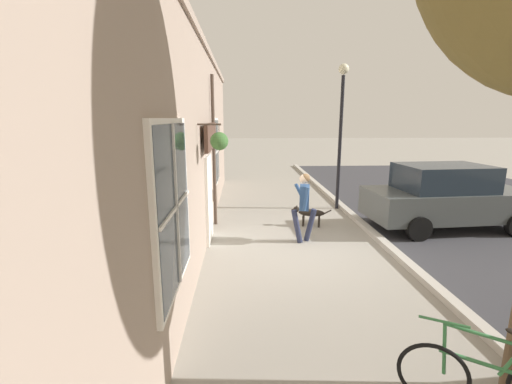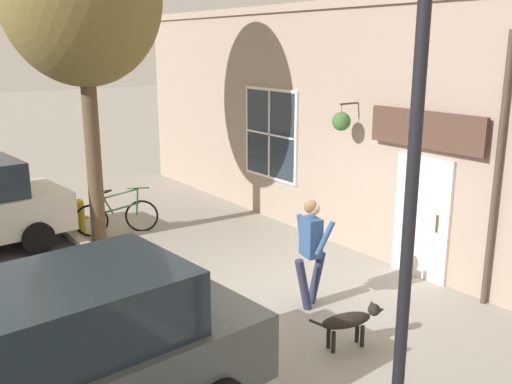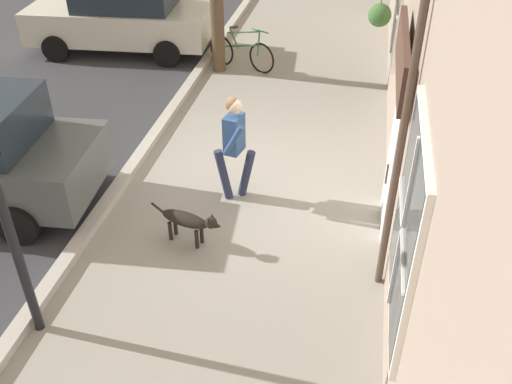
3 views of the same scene
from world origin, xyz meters
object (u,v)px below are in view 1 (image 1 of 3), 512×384
at_px(leaning_bicycle, 489,379).
at_px(street_lamp, 341,116).
at_px(dog_on_leash, 309,213).
at_px(pedestrian_walking, 304,201).
at_px(parked_car_mid_block, 446,197).

bearing_deg(leaning_bicycle, street_lamp, 85.12).
xyz_separation_m(dog_on_leash, leaning_bicycle, (0.61, -6.24, 0.00)).
relative_size(dog_on_leash, leaning_bicycle, 0.67).
bearing_deg(street_lamp, pedestrian_walking, -118.59).
distance_m(dog_on_leash, leaning_bicycle, 6.27).
height_order(pedestrian_walking, parked_car_mid_block, parked_car_mid_block).
bearing_deg(dog_on_leash, street_lamp, 55.08).
bearing_deg(leaning_bicycle, dog_on_leash, 95.58).
xyz_separation_m(pedestrian_walking, parked_car_mid_block, (4.04, 0.91, -0.13)).
bearing_deg(parked_car_mid_block, dog_on_leash, 175.00).
xyz_separation_m(leaning_bicycle, street_lamp, (0.69, 8.10, 2.65)).
height_order(parked_car_mid_block, street_lamp, street_lamp).
xyz_separation_m(dog_on_leash, street_lamp, (1.30, 1.86, 2.65)).
relative_size(pedestrian_walking, dog_on_leash, 1.53).
distance_m(pedestrian_walking, dog_on_leash, 1.44).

